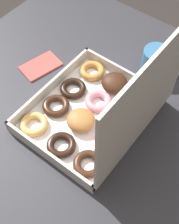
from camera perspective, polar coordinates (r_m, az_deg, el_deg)
The scene contains 5 objects.
ground_plane at distance 1.66m, azimuth -0.78°, elevation -14.39°, with size 8.00×8.00×0.00m, color #2D2826.
dining_table at distance 1.06m, azimuth -1.18°, elevation -1.80°, with size 0.98×1.01×0.77m.
donut_box at distance 0.89m, azimuth 2.16°, elevation 0.27°, with size 0.38×0.32×0.36m.
coffee_mug at distance 1.05m, azimuth 11.93°, elevation 9.21°, with size 0.09×0.09×0.09m.
paper_napkin at distance 1.08m, azimuth -8.92°, elevation 8.32°, with size 0.15×0.11×0.01m.
Camera 1 is at (0.44, 0.37, 1.56)m, focal length 50.00 mm.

